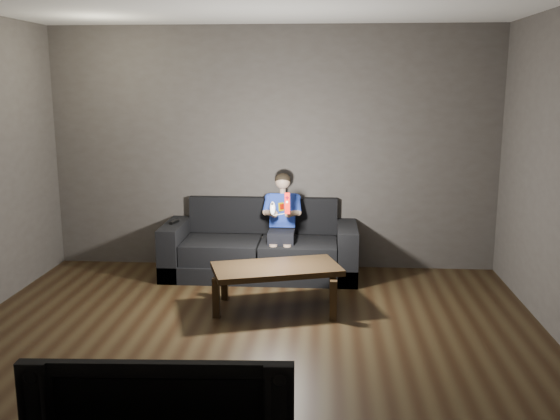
{
  "coord_description": "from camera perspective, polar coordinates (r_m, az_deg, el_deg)",
  "views": [
    {
      "loc": [
        0.59,
        -4.44,
        2.08
      ],
      "look_at": [
        0.15,
        1.55,
        0.85
      ],
      "focal_mm": 40.0,
      "sensor_mm": 36.0,
      "label": 1
    }
  ],
  "objects": [
    {
      "name": "wii_remote_red",
      "position": [
        6.29,
        0.65,
        0.62
      ],
      "size": [
        0.06,
        0.09,
        0.22
      ],
      "color": "red",
      "rests_on": "child"
    },
    {
      "name": "sofa",
      "position": [
        6.89,
        -1.76,
        -3.7
      ],
      "size": [
        2.1,
        0.9,
        0.81
      ],
      "color": "black",
      "rests_on": "floor"
    },
    {
      "name": "back_wall",
      "position": [
        7.0,
        -0.66,
        5.59
      ],
      "size": [
        5.0,
        0.04,
        2.7
      ],
      "primitive_type": "cube",
      "color": "#403B37",
      "rests_on": "ground"
    },
    {
      "name": "child",
      "position": [
        6.72,
        0.19,
        -0.51
      ],
      "size": [
        0.41,
        0.51,
        1.02
      ],
      "color": "black",
      "rests_on": "sofa"
    },
    {
      "name": "nunchuk_white",
      "position": [
        6.31,
        -0.68,
        0.16
      ],
      "size": [
        0.07,
        0.09,
        0.15
      ],
      "color": "white",
      "rests_on": "child"
    },
    {
      "name": "coffee_table",
      "position": [
        5.78,
        -0.33,
        -5.69
      ],
      "size": [
        1.27,
        0.89,
        0.42
      ],
      "color": "black",
      "rests_on": "floor"
    },
    {
      "name": "floor",
      "position": [
        4.94,
        -3.13,
        -13.36
      ],
      "size": [
        5.0,
        5.0,
        0.0
      ],
      "primitive_type": "plane",
      "color": "black",
      "rests_on": "ground"
    },
    {
      "name": "wii_remote_black",
      "position": [
        6.9,
        -9.65,
        -1.09
      ],
      "size": [
        0.07,
        0.16,
        0.03
      ],
      "color": "black",
      "rests_on": "sofa"
    },
    {
      "name": "front_wall",
      "position": [
        2.15,
        -12.05,
        -8.5
      ],
      "size": [
        5.0,
        0.04,
        2.7
      ],
      "primitive_type": "cube",
      "color": "#403B37",
      "rests_on": "ground"
    }
  ]
}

